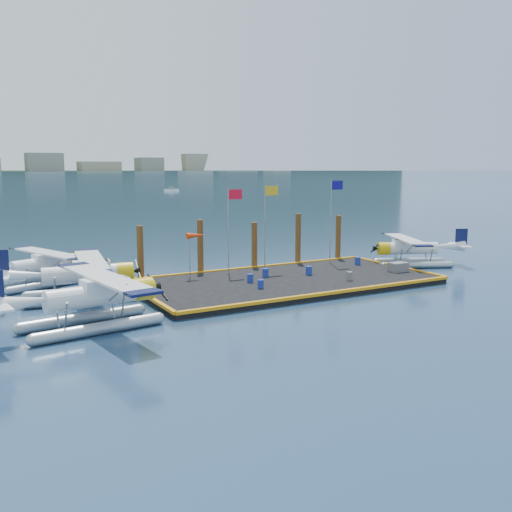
# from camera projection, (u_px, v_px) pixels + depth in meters

# --- Properties ---
(ground) EXTENTS (4000.00, 4000.00, 0.00)m
(ground) POSITION_uv_depth(u_px,v_px,m) (286.00, 285.00, 39.05)
(ground) COLOR navy
(ground) RESTS_ON ground
(dock) EXTENTS (20.00, 10.00, 0.40)m
(dock) POSITION_uv_depth(u_px,v_px,m) (286.00, 282.00, 39.02)
(dock) COLOR black
(dock) RESTS_ON ground
(dock_bumpers) EXTENTS (20.25, 10.25, 0.18)m
(dock_bumpers) POSITION_uv_depth(u_px,v_px,m) (286.00, 278.00, 38.97)
(dock_bumpers) COLOR orange
(dock_bumpers) RESTS_ON dock
(far_backdrop) EXTENTS (3050.00, 2050.00, 810.00)m
(far_backdrop) POSITION_uv_depth(u_px,v_px,m) (37.00, 165.00, 1651.24)
(far_backdrop) COLOR black
(far_backdrop) RESTS_ON ground
(seaplane_a) EXTENTS (8.89, 9.79, 3.46)m
(seaplane_a) POSITION_uv_depth(u_px,v_px,m) (98.00, 299.00, 28.38)
(seaplane_a) COLOR #9BA2A9
(seaplane_a) RESTS_ON ground
(seaplane_b) EXTENTS (8.56, 9.40, 3.32)m
(seaplane_b) POSITION_uv_depth(u_px,v_px,m) (85.00, 277.00, 34.29)
(seaplane_b) COLOR #9BA2A9
(seaplane_b) RESTS_ON ground
(seaplane_c) EXTENTS (7.85, 8.34, 3.01)m
(seaplane_c) POSITION_uv_depth(u_px,v_px,m) (44.00, 267.00, 38.55)
(seaplane_c) COLOR #9BA2A9
(seaplane_c) RESTS_ON ground
(seaplane_d) EXTENTS (7.87, 8.25, 3.03)m
(seaplane_d) POSITION_uv_depth(u_px,v_px,m) (409.00, 250.00, 46.01)
(seaplane_d) COLOR #9BA2A9
(seaplane_d) RESTS_ON ground
(drum_0) EXTENTS (0.40, 0.40, 0.57)m
(drum_0) POSITION_uv_depth(u_px,v_px,m) (250.00, 278.00, 37.79)
(drum_0) COLOR navy
(drum_0) RESTS_ON dock
(drum_1) EXTENTS (0.41, 0.41, 0.58)m
(drum_1) POSITION_uv_depth(u_px,v_px,m) (349.00, 276.00, 38.48)
(drum_1) COLOR slate
(drum_1) RESTS_ON dock
(drum_2) EXTENTS (0.44, 0.44, 0.62)m
(drum_2) POSITION_uv_depth(u_px,v_px,m) (309.00, 270.00, 40.40)
(drum_2) COLOR navy
(drum_2) RESTS_ON dock
(drum_3) EXTENTS (0.39, 0.39, 0.55)m
(drum_3) POSITION_uv_depth(u_px,v_px,m) (261.00, 284.00, 35.96)
(drum_3) COLOR navy
(drum_3) RESTS_ON dock
(drum_4) EXTENTS (0.43, 0.43, 0.61)m
(drum_4) POSITION_uv_depth(u_px,v_px,m) (358.00, 261.00, 44.54)
(drum_4) COLOR navy
(drum_4) RESTS_ON dock
(drum_5) EXTENTS (0.43, 0.43, 0.61)m
(drum_5) POSITION_uv_depth(u_px,v_px,m) (265.00, 273.00, 39.59)
(drum_5) COLOR navy
(drum_5) RESTS_ON dock
(crate) EXTENTS (1.33, 0.89, 0.67)m
(crate) POSITION_uv_depth(u_px,v_px,m) (398.00, 267.00, 41.68)
(crate) COLOR slate
(crate) RESTS_ON dock
(flagpole_red) EXTENTS (1.14, 0.08, 6.00)m
(flagpole_red) POSITION_uv_depth(u_px,v_px,m) (231.00, 218.00, 40.53)
(flagpole_red) COLOR gray
(flagpole_red) RESTS_ON dock
(flagpole_yellow) EXTENTS (1.14, 0.08, 6.20)m
(flagpole_yellow) POSITION_uv_depth(u_px,v_px,m) (267.00, 214.00, 41.96)
(flagpole_yellow) COLOR gray
(flagpole_yellow) RESTS_ON dock
(flagpole_blue) EXTENTS (1.14, 0.08, 6.50)m
(flagpole_blue) POSITION_uv_depth(u_px,v_px,m) (333.00, 209.00, 44.82)
(flagpole_blue) COLOR gray
(flagpole_blue) RESTS_ON dock
(windsock) EXTENTS (1.40, 0.44, 3.12)m
(windsock) POSITION_uv_depth(u_px,v_px,m) (196.00, 236.00, 39.40)
(windsock) COLOR gray
(windsock) RESTS_ON dock
(piling_0) EXTENTS (0.44, 0.44, 4.00)m
(piling_0) POSITION_uv_depth(u_px,v_px,m) (140.00, 255.00, 39.30)
(piling_0) COLOR #492C15
(piling_0) RESTS_ON ground
(piling_1) EXTENTS (0.44, 0.44, 4.20)m
(piling_1) POSITION_uv_depth(u_px,v_px,m) (200.00, 249.00, 41.45)
(piling_1) COLOR #492C15
(piling_1) RESTS_ON ground
(piling_2) EXTENTS (0.44, 0.44, 3.80)m
(piling_2) POSITION_uv_depth(u_px,v_px,m) (254.00, 247.00, 43.65)
(piling_2) COLOR #492C15
(piling_2) RESTS_ON ground
(piling_3) EXTENTS (0.44, 0.44, 4.30)m
(piling_3) POSITION_uv_depth(u_px,v_px,m) (298.00, 240.00, 45.54)
(piling_3) COLOR #492C15
(piling_3) RESTS_ON ground
(piling_4) EXTENTS (0.44, 0.44, 4.00)m
(piling_4) POSITION_uv_depth(u_px,v_px,m) (338.00, 239.00, 47.49)
(piling_4) COLOR #492C15
(piling_4) RESTS_ON ground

